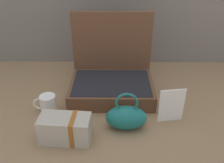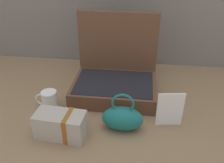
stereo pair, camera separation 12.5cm
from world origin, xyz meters
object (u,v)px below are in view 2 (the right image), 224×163
Objects in this scene: cream_toiletry_bag at (61,125)px; info_card_left at (170,110)px; open_suitcase at (115,78)px; teal_pouch_handbag at (122,118)px; coffee_mug at (49,100)px.

info_card_left is (0.49, 0.14, 0.03)m from cream_toiletry_bag.
open_suitcase is at bearing 128.81° from info_card_left.
info_card_left is (0.22, 0.06, 0.03)m from teal_pouch_handbag.
teal_pouch_handbag is 0.85× the size of cream_toiletry_bag.
open_suitcase reaches higher than info_card_left.
teal_pouch_handbag is 1.64× the size of coffee_mug.
teal_pouch_handbag is at bearing -16.90° from coffee_mug.
open_suitcase is 0.39m from info_card_left.
cream_toiletry_bag is at bearing -162.94° from teal_pouch_handbag.
cream_toiletry_bag is 0.24m from coffee_mug.
open_suitcase is 0.33m from teal_pouch_handbag.
open_suitcase is at bearing 31.29° from coffee_mug.
teal_pouch_handbag is (0.07, -0.32, -0.03)m from open_suitcase.
teal_pouch_handbag is at bearing -174.74° from info_card_left.
coffee_mug is (-0.13, 0.20, -0.01)m from cream_toiletry_bag.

